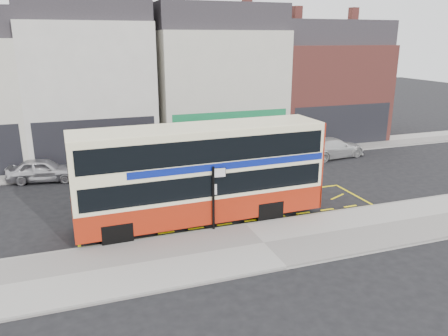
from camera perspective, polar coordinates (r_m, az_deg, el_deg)
name	(u,v)px	position (r m, az deg, el deg)	size (l,w,h in m)	color
ground	(243,224)	(19.79, 2.45, -7.29)	(120.00, 120.00, 0.00)	black
pavement	(264,244)	(17.84, 5.21, -9.88)	(40.00, 4.00, 0.15)	#A29F99
kerb	(246,225)	(19.44, 2.86, -7.51)	(40.00, 0.15, 0.15)	gray
far_pavement	(183,160)	(29.67, -5.40, 1.03)	(50.00, 3.00, 0.15)	#A29F99
road_markings	(230,211)	(21.16, 0.84, -5.62)	(14.00, 3.40, 0.01)	yellow
terrace_left	(89,79)	(31.91, -17.27, 11.06)	(8.00, 8.01, 11.80)	silver
terrace_green_shop	(213,79)	(33.51, -1.40, 11.58)	(9.00, 8.01, 11.30)	#BBB8AA
terrace_right	(318,82)	(37.30, 12.13, 10.97)	(9.00, 8.01, 10.30)	brown
double_decker_bus	(201,173)	(19.28, -2.97, -0.60)	(11.07, 2.83, 4.40)	#FFF5C2
bus_stop_post	(215,192)	(18.30, -1.21, -3.11)	(0.69, 0.17, 2.79)	black
car_silver	(43,170)	(27.37, -22.55, -0.23)	(1.59, 3.96, 1.35)	#BDBBC1
car_grey	(184,156)	(28.02, -5.23, 1.54)	(1.60, 4.59, 1.51)	#43444B
car_white	(332,148)	(31.28, 13.97, 2.60)	(1.96, 4.81, 1.40)	silver
street_tree_right	(286,106)	(32.62, 8.06, 8.00)	(2.19, 2.19, 4.72)	black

